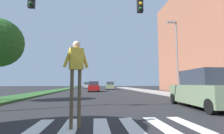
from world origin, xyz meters
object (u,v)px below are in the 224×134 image
object	(u,v)px
suv_crossing	(205,90)
sedan_far_horizon	(87,85)
traffic_light_gantry	(31,15)
street_lamp_right	(176,51)
sedan_midblock	(94,87)
pedestrian_performer	(76,69)
sedan_distant	(110,86)

from	to	relation	value
suv_crossing	sedan_far_horizon	distance (m)	40.60
traffic_light_gantry	sedan_far_horizon	distance (m)	40.56
street_lamp_right	suv_crossing	bearing A→B (deg)	-107.41
suv_crossing	sedan_midblock	world-z (taller)	suv_crossing
traffic_light_gantry	suv_crossing	size ratio (longest dim) A/B	1.98
street_lamp_right	traffic_light_gantry	bearing A→B (deg)	-142.63
pedestrian_performer	sedan_midblock	distance (m)	22.90
sedan_distant	street_lamp_right	bearing A→B (deg)	-77.87
pedestrian_performer	sedan_midblock	bearing A→B (deg)	89.13
traffic_light_gantry	suv_crossing	world-z (taller)	traffic_light_gantry
traffic_light_gantry	pedestrian_performer	xyz separation A→B (m)	(2.39, -2.85, -2.72)
suv_crossing	sedan_far_horizon	xyz separation A→B (m)	(-7.84, 39.83, -0.15)
street_lamp_right	sedan_midblock	bearing A→B (deg)	125.83
street_lamp_right	sedan_midblock	size ratio (longest dim) A/B	1.68
suv_crossing	sedan_far_horizon	world-z (taller)	suv_crossing
sedan_distant	pedestrian_performer	bearing A→B (deg)	-96.85
street_lamp_right	sedan_midblock	world-z (taller)	street_lamp_right
suv_crossing	sedan_distant	world-z (taller)	suv_crossing
traffic_light_gantry	street_lamp_right	distance (m)	13.95
pedestrian_performer	sedan_far_horizon	xyz separation A→B (m)	(-1.62, 43.25, -0.88)
street_lamp_right	sedan_far_horizon	world-z (taller)	street_lamp_right
street_lamp_right	sedan_distant	distance (m)	22.72
traffic_light_gantry	street_lamp_right	xyz separation A→B (m)	(11.08, 8.47, 0.22)
pedestrian_performer	sedan_far_horizon	size ratio (longest dim) A/B	0.55
sedan_far_horizon	sedan_midblock	bearing A→B (deg)	-84.48
pedestrian_performer	sedan_distant	bearing A→B (deg)	83.15
traffic_light_gantry	suv_crossing	distance (m)	9.29
traffic_light_gantry	street_lamp_right	bearing A→B (deg)	37.37
traffic_light_gantry	sedan_far_horizon	xyz separation A→B (m)	(0.77, 40.40, -3.60)
street_lamp_right	pedestrian_performer	bearing A→B (deg)	-127.54
traffic_light_gantry	pedestrian_performer	bearing A→B (deg)	-50.02
sedan_midblock	sedan_distant	size ratio (longest dim) A/B	0.98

